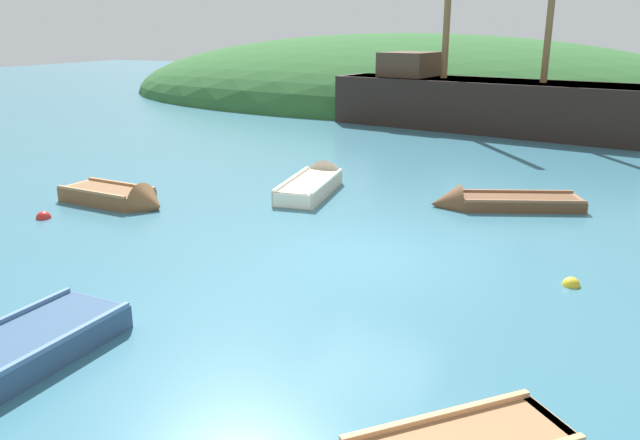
{
  "coord_description": "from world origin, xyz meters",
  "views": [
    {
      "loc": [
        3.72,
        -11.08,
        4.37
      ],
      "look_at": [
        -1.87,
        1.32,
        0.17
      ],
      "focal_mm": 35.06,
      "sensor_mm": 36.0,
      "label": 1
    }
  ],
  "objects_px": {
    "rowboat_outer_left": "(121,200)",
    "buoy_yellow": "(571,285)",
    "buoy_red": "(44,218)",
    "rowboat_portside": "(315,185)",
    "sailing_ship": "(481,110)",
    "rowboat_far": "(494,204)"
  },
  "relations": [
    {
      "from": "rowboat_portside",
      "to": "buoy_yellow",
      "type": "xyz_separation_m",
      "value": [
        6.99,
        -4.35,
        -0.14
      ]
    },
    {
      "from": "rowboat_portside",
      "to": "buoy_red",
      "type": "distance_m",
      "value": 7.06
    },
    {
      "from": "sailing_ship",
      "to": "rowboat_outer_left",
      "type": "relative_size",
      "value": 5.23
    },
    {
      "from": "sailing_ship",
      "to": "rowboat_far",
      "type": "relative_size",
      "value": 4.22
    },
    {
      "from": "rowboat_portside",
      "to": "buoy_red",
      "type": "relative_size",
      "value": 10.88
    },
    {
      "from": "rowboat_outer_left",
      "to": "buoy_yellow",
      "type": "relative_size",
      "value": 9.97
    },
    {
      "from": "buoy_yellow",
      "to": "rowboat_outer_left",
      "type": "bearing_deg",
      "value": 175.37
    },
    {
      "from": "buoy_yellow",
      "to": "buoy_red",
      "type": "bearing_deg",
      "value": -175.9
    },
    {
      "from": "buoy_yellow",
      "to": "buoy_red",
      "type": "relative_size",
      "value": 0.89
    },
    {
      "from": "rowboat_portside",
      "to": "rowboat_outer_left",
      "type": "bearing_deg",
      "value": 123.5
    },
    {
      "from": "buoy_yellow",
      "to": "buoy_red",
      "type": "height_order",
      "value": "buoy_red"
    },
    {
      "from": "rowboat_far",
      "to": "buoy_yellow",
      "type": "distance_m",
      "value": 5.02
    },
    {
      "from": "rowboat_portside",
      "to": "rowboat_outer_left",
      "type": "relative_size",
      "value": 1.23
    },
    {
      "from": "rowboat_portside",
      "to": "rowboat_far",
      "type": "bearing_deg",
      "value": -95.5
    },
    {
      "from": "buoy_red",
      "to": "rowboat_portside",
      "type": "bearing_deg",
      "value": 47.39
    },
    {
      "from": "rowboat_outer_left",
      "to": "buoy_yellow",
      "type": "xyz_separation_m",
      "value": [
        10.91,
        -0.88,
        -0.13
      ]
    },
    {
      "from": "sailing_ship",
      "to": "rowboat_outer_left",
      "type": "xyz_separation_m",
      "value": [
        -6.11,
        -16.39,
        -0.74
      ]
    },
    {
      "from": "rowboat_far",
      "to": "buoy_red",
      "type": "distance_m",
      "value": 11.07
    },
    {
      "from": "rowboat_portside",
      "to": "buoy_red",
      "type": "height_order",
      "value": "rowboat_portside"
    },
    {
      "from": "sailing_ship",
      "to": "rowboat_far",
      "type": "height_order",
      "value": "sailing_ship"
    },
    {
      "from": "rowboat_far",
      "to": "rowboat_portside",
      "type": "distance_m",
      "value": 4.89
    },
    {
      "from": "rowboat_portside",
      "to": "buoy_yellow",
      "type": "height_order",
      "value": "rowboat_portside"
    }
  ]
}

